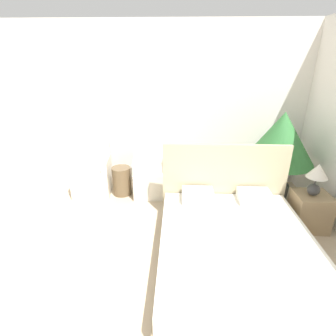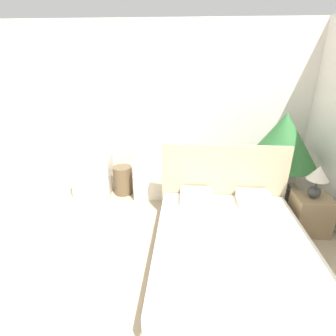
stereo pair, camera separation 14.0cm
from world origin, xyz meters
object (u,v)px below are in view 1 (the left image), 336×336
at_px(potted_palm, 281,142).
at_px(table_lamp, 317,175).
at_px(armchair_near_window_right, 152,178).
at_px(nightstand, 309,211).
at_px(bed, 234,245).
at_px(armchair_near_window_left, 92,177).
at_px(side_table, 122,181).

height_order(potted_palm, table_lamp, potted_palm).
distance_m(armchair_near_window_right, nightstand, 2.55).
distance_m(nightstand, table_lamp, 0.57).
distance_m(bed, table_lamp, 1.52).
distance_m(armchair_near_window_left, table_lamp, 3.60).
xyz_separation_m(armchair_near_window_right, side_table, (-0.54, -0.05, -0.04)).
xyz_separation_m(armchair_near_window_right, nightstand, (2.35, -0.97, -0.03)).
height_order(armchair_near_window_right, side_table, armchair_near_window_right).
distance_m(armchair_near_window_right, potted_palm, 2.24).
relative_size(armchair_near_window_right, table_lamp, 1.95).
bearing_deg(side_table, armchair_near_window_right, 5.61).
bearing_deg(armchair_near_window_right, side_table, -179.88).
bearing_deg(armchair_near_window_left, side_table, -11.69).
distance_m(bed, side_table, 2.37).
bearing_deg(armchair_near_window_left, potted_palm, -9.15).
relative_size(armchair_near_window_right, nightstand, 1.67).
bearing_deg(nightstand, potted_palm, 107.67).
relative_size(bed, side_table, 4.22).
height_order(bed, armchair_near_window_left, bed).
relative_size(bed, table_lamp, 4.70).
height_order(armchair_near_window_left, table_lamp, table_lamp).
height_order(potted_palm, nightstand, potted_palm).
relative_size(potted_palm, side_table, 2.99).
xyz_separation_m(bed, armchair_near_window_right, (-1.15, 1.72, 0.06)).
bearing_deg(table_lamp, armchair_near_window_left, 164.02).
xyz_separation_m(armchair_near_window_left, nightstand, (3.44, -0.97, -0.03)).
xyz_separation_m(armchair_near_window_left, potted_palm, (3.19, -0.17, 0.75)).
xyz_separation_m(table_lamp, side_table, (-2.87, 0.93, -0.58)).
bearing_deg(bed, side_table, 135.43).
relative_size(potted_palm, nightstand, 2.85).
xyz_separation_m(potted_palm, nightstand, (0.25, -0.80, -0.78)).
relative_size(armchair_near_window_right, potted_palm, 0.58).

